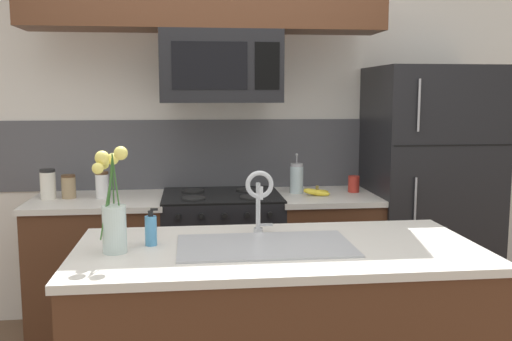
{
  "coord_description": "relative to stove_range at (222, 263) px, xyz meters",
  "views": [
    {
      "loc": [
        -0.19,
        -2.75,
        1.57
      ],
      "look_at": [
        0.15,
        0.27,
        1.16
      ],
      "focal_mm": 40.0,
      "sensor_mm": 36.0,
      "label": 1
    }
  ],
  "objects": [
    {
      "name": "dish_soap_bottle",
      "position": [
        -0.37,
        -1.17,
        0.52
      ],
      "size": [
        0.06,
        0.05,
        0.16
      ],
      "color": "#4C93C6",
      "rests_on": "island_counter"
    },
    {
      "name": "storage_jar_medium",
      "position": [
        -0.97,
        0.04,
        0.52
      ],
      "size": [
        0.09,
        0.09,
        0.15
      ],
      "color": "#997F5B",
      "rests_on": "back_counter_left"
    },
    {
      "name": "refrigerator",
      "position": [
        1.4,
        0.02,
        0.41
      ],
      "size": [
        0.78,
        0.74,
        1.75
      ],
      "color": "black",
      "rests_on": "ground"
    },
    {
      "name": "kitchen_sink",
      "position": [
        0.12,
        -1.25,
        0.38
      ],
      "size": [
        0.76,
        0.44,
        0.16
      ],
      "color": "#ADAFB5",
      "rests_on": "island_counter"
    },
    {
      "name": "storage_jar_tall",
      "position": [
        -1.09,
        0.03,
        0.54
      ],
      "size": [
        0.1,
        0.1,
        0.19
      ],
      "color": "silver",
      "rests_on": "back_counter_left"
    },
    {
      "name": "storage_jar_short",
      "position": [
        -0.76,
        0.0,
        0.53
      ],
      "size": [
        0.08,
        0.08,
        0.17
      ],
      "color": "silver",
      "rests_on": "back_counter_left"
    },
    {
      "name": "french_press",
      "position": [
        0.51,
        0.06,
        0.55
      ],
      "size": [
        0.09,
        0.09,
        0.27
      ],
      "color": "silver",
      "rests_on": "back_counter_right"
    },
    {
      "name": "banana_bunch",
      "position": [
        0.62,
        -0.06,
        0.47
      ],
      "size": [
        0.19,
        0.12,
        0.08
      ],
      "color": "yellow",
      "rests_on": "back_counter_right"
    },
    {
      "name": "back_counter_left",
      "position": [
        -0.79,
        0.0,
        -0.01
      ],
      "size": [
        0.84,
        0.65,
        0.91
      ],
      "color": "#4C2B19",
      "rests_on": "ground"
    },
    {
      "name": "splash_band",
      "position": [
        -0.0,
        0.32,
        0.69
      ],
      "size": [
        3.01,
        0.01,
        0.48
      ],
      "primitive_type": "cube",
      "color": "#4C4C51",
      "rests_on": "rear_partition"
    },
    {
      "name": "rear_partition",
      "position": [
        0.3,
        0.38,
        0.84
      ],
      "size": [
        5.2,
        0.1,
        2.6
      ],
      "primitive_type": "cube",
      "color": "silver",
      "rests_on": "ground"
    },
    {
      "name": "coffee_tin",
      "position": [
        0.9,
        0.05,
        0.5
      ],
      "size": [
        0.08,
        0.08,
        0.11
      ],
      "primitive_type": "cylinder",
      "color": "#B22D23",
      "rests_on": "back_counter_right"
    },
    {
      "name": "sink_faucet",
      "position": [
        0.12,
        -1.03,
        0.65
      ],
      "size": [
        0.14,
        0.14,
        0.31
      ],
      "color": "#B7BABF",
      "rests_on": "island_counter"
    },
    {
      "name": "stove_range",
      "position": [
        0.0,
        0.0,
        0.0
      ],
      "size": [
        0.76,
        0.64,
        0.93
      ],
      "color": "black",
      "rests_on": "ground"
    },
    {
      "name": "back_counter_right",
      "position": [
        0.69,
        0.0,
        -0.01
      ],
      "size": [
        0.66,
        0.65,
        0.91
      ],
      "color": "#4C2B19",
      "rests_on": "ground"
    },
    {
      "name": "microwave",
      "position": [
        0.0,
        -0.02,
        1.27
      ],
      "size": [
        0.74,
        0.4,
        0.44
      ],
      "color": "black"
    },
    {
      "name": "flower_vase",
      "position": [
        -0.52,
        -1.27,
        0.6
      ],
      "size": [
        0.14,
        0.17,
        0.45
      ],
      "color": "silver",
      "rests_on": "island_counter"
    }
  ]
}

